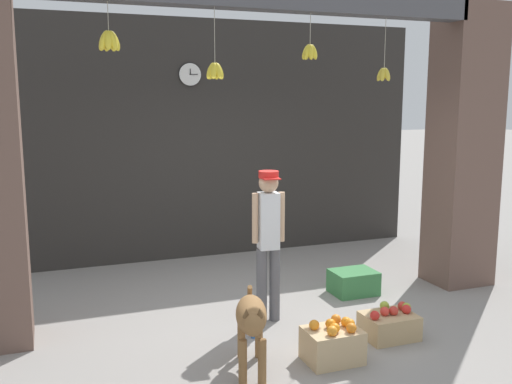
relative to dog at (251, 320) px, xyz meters
The scene contains 11 objects.
ground_plane 1.32m from the dog, 61.67° to the left, with size 60.00×60.00×0.00m, color gray.
shop_back_wall 3.94m from the dog, 80.96° to the left, with size 6.65×0.12×3.39m, color #2D2B28.
shop_pillar_right 3.75m from the dog, 23.08° to the left, with size 0.70×0.60×3.39m, color brown.
storefront_awning 3.07m from the dog, 64.99° to the left, with size 4.75×0.28×0.93m.
dog is the anchor object (origin of this frame).
shopkeeper 1.24m from the dog, 61.41° to the left, with size 0.34×0.26×1.58m.
fruit_crate_oranges 0.80m from the dog, ahead, with size 0.48×0.37×0.38m.
fruit_crate_apples 1.55m from the dog, ahead, with size 0.50×0.39×0.32m.
produce_box_green 2.34m from the dog, 38.49° to the left, with size 0.52×0.40×0.28m, color #387A42.
water_bottle 0.80m from the dog, 67.75° to the left, with size 0.07×0.07×0.24m.
wall_clock 4.23m from the dog, 83.54° to the left, with size 0.32×0.03×0.32m.
Camera 1 is at (-2.12, -5.33, 2.30)m, focal length 40.00 mm.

